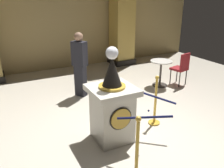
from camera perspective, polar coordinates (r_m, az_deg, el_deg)
The scene contains 10 objects.
ground_plane at distance 4.86m, azimuth 3.12°, elevation -10.50°, with size 11.18×11.18×0.00m, color beige.
back_wall at distance 8.61m, azimuth -13.37°, elevation 16.66°, with size 11.18×0.16×3.96m, color tan.
pedestal_clock at distance 4.21m, azimuth 0.02°, elevation -5.49°, with size 0.78×0.78×1.73m.
stanchion_near at distance 3.52m, azimuth 5.95°, elevation -17.31°, with size 0.24×0.24×1.03m.
stanchion_far at distance 4.92m, azimuth 10.31°, elevation -5.53°, with size 0.24×0.24×1.05m.
velvet_rope at distance 3.99m, azimuth 8.86°, elevation -5.22°, with size 1.21×1.21×0.22m.
column_right at distance 8.97m, azimuth 2.43°, elevation 16.73°, with size 0.87×0.87×3.80m.
bystander_guest at distance 6.08m, azimuth -7.75°, elevation 4.95°, with size 0.38×0.42×1.66m.
cafe_table at distance 6.96m, azimuth 11.63°, elevation 3.35°, with size 0.62×0.62×0.75m.
cafe_chair_red at distance 7.14m, azimuth 16.38°, elevation 4.11°, with size 0.48×0.48×0.96m.
Camera 1 is at (-2.12, -3.57, 2.52)m, focal length 38.04 mm.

